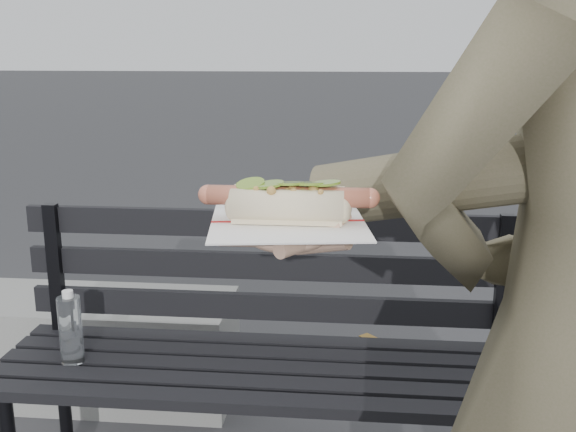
# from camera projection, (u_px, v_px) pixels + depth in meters

# --- Properties ---
(park_bench) EXTENTS (1.50, 0.44, 0.88)m
(park_bench) POSITION_uv_depth(u_px,v_px,m) (262.00, 340.00, 1.92)
(park_bench) COLOR black
(park_bench) RESTS_ON ground
(concrete_block) EXTENTS (1.20, 0.40, 0.40)m
(concrete_block) POSITION_uv_depth(u_px,v_px,m) (80.00, 346.00, 2.63)
(concrete_block) COLOR slate
(concrete_block) RESTS_ON ground
(held_hotdog) EXTENTS (0.64, 0.30, 0.20)m
(held_hotdog) POSITION_uv_depth(u_px,v_px,m) (448.00, 184.00, 0.87)
(held_hotdog) COLOR #4B4A32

